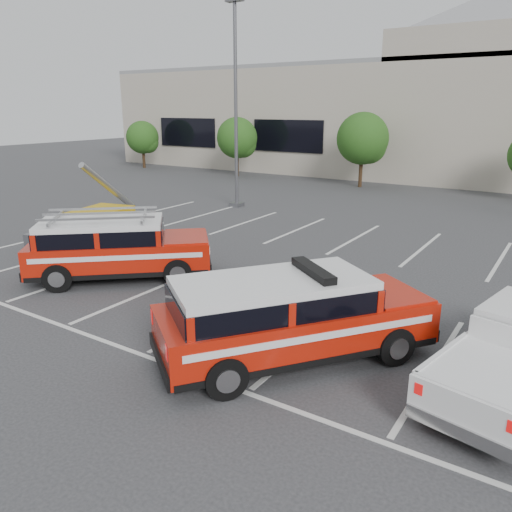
{
  "coord_description": "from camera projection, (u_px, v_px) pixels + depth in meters",
  "views": [
    {
      "loc": [
        7.33,
        -9.65,
        5.16
      ],
      "look_at": [
        -0.14,
        1.82,
        1.05
      ],
      "focal_mm": 35.0,
      "sensor_mm": 36.0,
      "label": 1
    }
  ],
  "objects": [
    {
      "name": "stall_markings",
      "position": [
        303.0,
        267.0,
        16.67
      ],
      "size": [
        23.0,
        15.0,
        0.01
      ],
      "primitive_type": "cube",
      "color": "silver",
      "rests_on": "ground"
    },
    {
      "name": "ground",
      "position": [
        223.0,
        312.0,
        13.06
      ],
      "size": [
        120.0,
        120.0,
        0.0
      ],
      "primitive_type": "plane",
      "color": "#303032",
      "rests_on": "ground"
    },
    {
      "name": "fire_chief_suv",
      "position": [
        291.0,
        323.0,
        10.42
      ],
      "size": [
        5.08,
        5.81,
        2.01
      ],
      "rotation": [
        0.0,
        0.0,
        -0.64
      ],
      "color": "#AD1608",
      "rests_on": "ground"
    },
    {
      "name": "tree_mid_left",
      "position": [
        364.0,
        140.0,
        32.44
      ],
      "size": [
        3.37,
        3.37,
        4.85
      ],
      "color": "#3F2B19",
      "rests_on": "ground"
    },
    {
      "name": "tree_far_left",
      "position": [
        144.0,
        139.0,
        43.05
      ],
      "size": [
        2.77,
        2.77,
        3.99
      ],
      "color": "#3F2B19",
      "rests_on": "ground"
    },
    {
      "name": "tree_left",
      "position": [
        238.0,
        139.0,
        37.75
      ],
      "size": [
        3.07,
        3.07,
        4.42
      ],
      "color": "#3F2B19",
      "rests_on": "ground"
    },
    {
      "name": "ladder_suv",
      "position": [
        117.0,
        252.0,
        15.4
      ],
      "size": [
        5.4,
        5.12,
        2.11
      ],
      "rotation": [
        0.0,
        0.0,
        -0.85
      ],
      "color": "#AD1608",
      "rests_on": "ground"
    },
    {
      "name": "light_pole_left",
      "position": [
        236.0,
        106.0,
        25.38
      ],
      "size": [
        0.9,
        0.6,
        10.24
      ],
      "color": "#59595E",
      "rests_on": "ground"
    },
    {
      "name": "utility_rig",
      "position": [
        98.0,
        230.0,
        18.96
      ],
      "size": [
        3.39,
        4.25,
        3.28
      ],
      "rotation": [
        0.0,
        0.0,
        0.21
      ],
      "color": "#59595E",
      "rests_on": "ground"
    },
    {
      "name": "convention_building",
      "position": [
        479.0,
        113.0,
        37.18
      ],
      "size": [
        60.0,
        16.99,
        13.2
      ],
      "color": "#B5AA99",
      "rests_on": "ground"
    }
  ]
}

